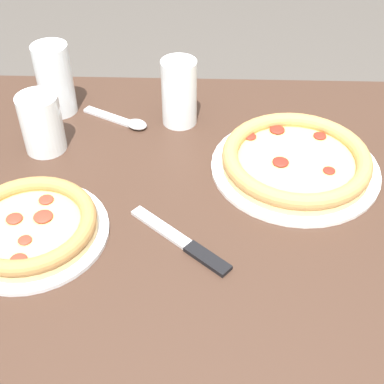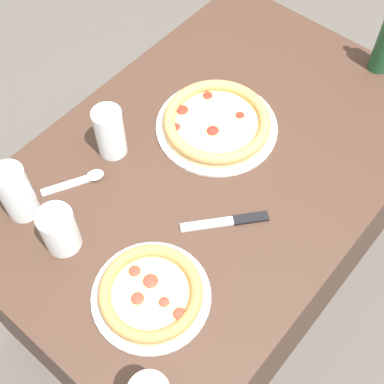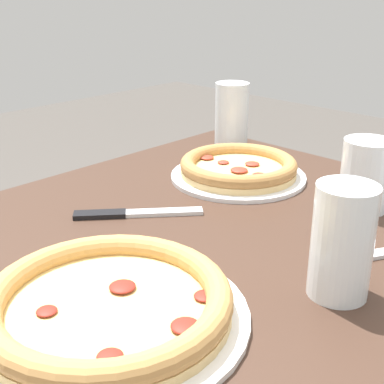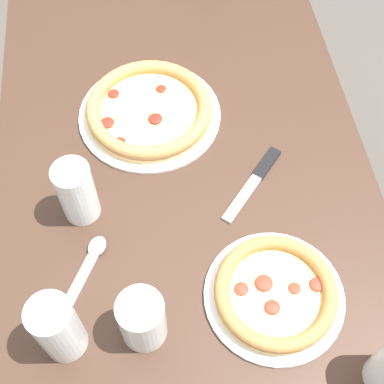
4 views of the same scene
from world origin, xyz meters
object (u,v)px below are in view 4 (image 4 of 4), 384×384
(pizza_pepperoni, at_px, (149,110))
(glass_lemonade, at_px, (77,193))
(spoon, at_px, (91,259))
(glass_cola, at_px, (58,329))
(glass_mango_juice, at_px, (142,320))
(knife, at_px, (255,180))
(pizza_margherita, at_px, (275,293))

(pizza_pepperoni, distance_m, glass_lemonade, 0.29)
(pizza_pepperoni, bearing_deg, glass_lemonade, -34.36)
(pizza_pepperoni, xyz_separation_m, spoon, (0.35, -0.15, -0.02))
(glass_cola, xyz_separation_m, glass_lemonade, (-0.27, 0.03, -0.01))
(glass_cola, height_order, spoon, glass_cola)
(spoon, bearing_deg, glass_cola, -17.25)
(pizza_pepperoni, relative_size, glass_mango_juice, 2.70)
(pizza_pepperoni, bearing_deg, glass_mango_juice, -6.09)
(knife, bearing_deg, spoon, -68.28)
(glass_cola, height_order, knife, glass_cola)
(pizza_margherita, bearing_deg, pizza_pepperoni, -157.64)
(glass_lemonade, bearing_deg, knife, 93.81)
(glass_cola, height_order, glass_mango_juice, glass_cola)
(pizza_pepperoni, relative_size, glass_lemonade, 2.26)
(pizza_pepperoni, distance_m, spoon, 0.38)
(pizza_pepperoni, relative_size, glass_cola, 2.08)
(pizza_margherita, relative_size, glass_cola, 1.68)
(pizza_pepperoni, xyz_separation_m, glass_cola, (0.51, -0.19, 0.05))
(pizza_margherita, bearing_deg, knife, 177.10)
(pizza_pepperoni, height_order, glass_cola, glass_cola)
(pizza_pepperoni, bearing_deg, knife, 44.62)
(glass_cola, distance_m, knife, 0.50)
(glass_lemonade, bearing_deg, pizza_margherita, 56.21)
(pizza_margherita, height_order, spoon, pizza_margherita)
(pizza_margherita, relative_size, glass_lemonade, 1.83)
(pizza_pepperoni, xyz_separation_m, glass_lemonade, (0.23, -0.16, 0.05))
(pizza_margherita, distance_m, knife, 0.26)
(glass_cola, distance_m, spoon, 0.18)
(pizza_pepperoni, bearing_deg, glass_cola, -21.09)
(pizza_margherita, xyz_separation_m, glass_cola, (0.03, -0.39, 0.05))
(glass_mango_juice, xyz_separation_m, spoon, (-0.15, -0.09, -0.05))
(pizza_pepperoni, bearing_deg, pizza_margherita, 22.36)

